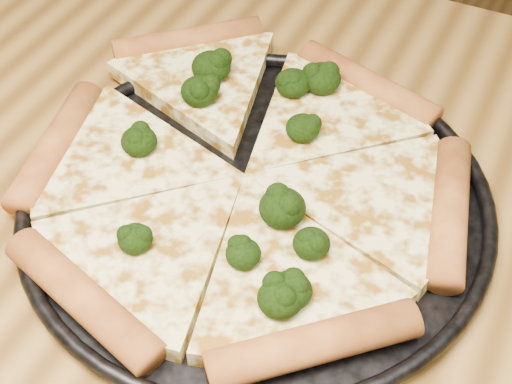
% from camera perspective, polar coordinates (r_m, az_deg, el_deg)
% --- Properties ---
extents(pizza_pan, '(0.35, 0.35, 0.02)m').
position_cam_1_polar(pizza_pan, '(0.55, 0.00, -0.60)').
color(pizza_pan, black).
rests_on(pizza_pan, dining_table).
extents(pizza, '(0.36, 0.36, 0.03)m').
position_cam_1_polar(pizza, '(0.55, -1.04, 1.54)').
color(pizza, '#FFF99C').
rests_on(pizza, pizza_pan).
extents(broccoli_florets, '(0.19, 0.25, 0.02)m').
position_cam_1_polar(broccoli_florets, '(0.55, -0.16, 2.98)').
color(broccoli_florets, black).
rests_on(broccoli_florets, pizza).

